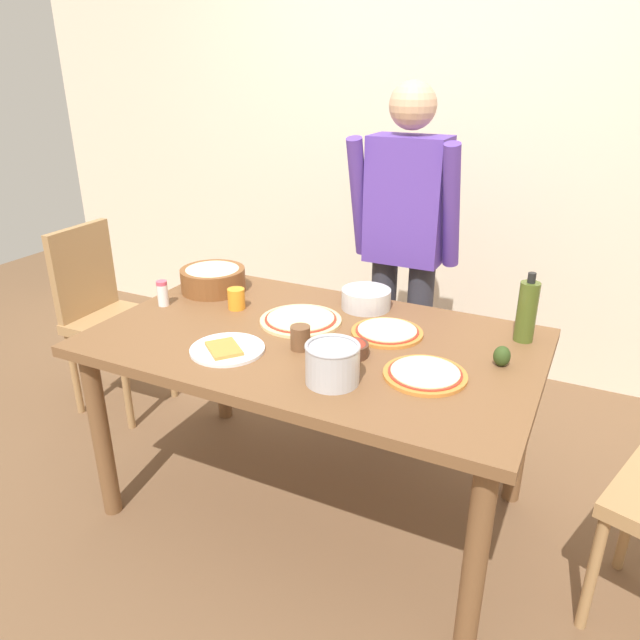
{
  "coord_description": "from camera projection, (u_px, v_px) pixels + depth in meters",
  "views": [
    {
      "loc": [
        0.9,
        -1.76,
        1.68
      ],
      "look_at": [
        0.0,
        0.05,
        0.81
      ],
      "focal_mm": 33.52,
      "sensor_mm": 36.0,
      "label": 1
    }
  ],
  "objects": [
    {
      "name": "ground",
      "position": [
        315.0,
        503.0,
        2.48
      ],
      "size": [
        8.0,
        8.0,
        0.0
      ],
      "primitive_type": "plane",
      "color": "brown"
    },
    {
      "name": "wall_back",
      "position": [
        445.0,
        138.0,
        3.28
      ],
      "size": [
        5.6,
        0.1,
        2.6
      ],
      "primitive_type": "cube",
      "color": "beige",
      "rests_on": "ground"
    },
    {
      "name": "dining_table",
      "position": [
        314.0,
        360.0,
        2.21
      ],
      "size": [
        1.6,
        0.96,
        0.76
      ],
      "color": "brown",
      "rests_on": "ground"
    },
    {
      "name": "person_cook",
      "position": [
        405.0,
        241.0,
        2.7
      ],
      "size": [
        0.49,
        0.25,
        1.62
      ],
      "color": "#2D2D38",
      "rests_on": "ground"
    },
    {
      "name": "chair_wooden_left",
      "position": [
        105.0,
        308.0,
        3.02
      ],
      "size": [
        0.41,
        0.41,
        0.95
      ],
      "color": "#A37A4C",
      "rests_on": "ground"
    },
    {
      "name": "pizza_raw_on_board",
      "position": [
        301.0,
        320.0,
        2.3
      ],
      "size": [
        0.32,
        0.32,
        0.02
      ],
      "color": "beige",
      "rests_on": "dining_table"
    },
    {
      "name": "pizza_cooked_on_tray",
      "position": [
        387.0,
        332.0,
        2.2
      ],
      "size": [
        0.27,
        0.27,
        0.02
      ],
      "color": "#C67A33",
      "rests_on": "dining_table"
    },
    {
      "name": "pizza_second_cooked",
      "position": [
        425.0,
        374.0,
        1.9
      ],
      "size": [
        0.27,
        0.27,
        0.02
      ],
      "color": "#C67A33",
      "rests_on": "dining_table"
    },
    {
      "name": "plate_with_slice",
      "position": [
        227.0,
        349.0,
        2.07
      ],
      "size": [
        0.26,
        0.26,
        0.02
      ],
      "color": "white",
      "rests_on": "dining_table"
    },
    {
      "name": "popcorn_bowl",
      "position": [
        213.0,
        277.0,
        2.6
      ],
      "size": [
        0.28,
        0.28,
        0.11
      ],
      "color": "brown",
      "rests_on": "dining_table"
    },
    {
      "name": "mixing_bowl_steel",
      "position": [
        366.0,
        299.0,
        2.42
      ],
      "size": [
        0.2,
        0.2,
        0.08
      ],
      "color": "#B7B7BC",
      "rests_on": "dining_table"
    },
    {
      "name": "small_sauce_bowl",
      "position": [
        353.0,
        348.0,
        2.03
      ],
      "size": [
        0.11,
        0.11,
        0.06
      ],
      "color": "#4C2D1E",
      "rests_on": "dining_table"
    },
    {
      "name": "olive_oil_bottle",
      "position": [
        527.0,
        311.0,
        2.11
      ],
      "size": [
        0.07,
        0.07,
        0.26
      ],
      "color": "#47561E",
      "rests_on": "dining_table"
    },
    {
      "name": "steel_pot",
      "position": [
        332.0,
        363.0,
        1.85
      ],
      "size": [
        0.17,
        0.17,
        0.13
      ],
      "color": "#B7B7BC",
      "rests_on": "dining_table"
    },
    {
      "name": "cup_orange",
      "position": [
        236.0,
        299.0,
        2.42
      ],
      "size": [
        0.07,
        0.07,
        0.08
      ],
      "primitive_type": "cylinder",
      "color": "orange",
      "rests_on": "dining_table"
    },
    {
      "name": "cup_small_brown",
      "position": [
        301.0,
        338.0,
        2.07
      ],
      "size": [
        0.07,
        0.07,
        0.08
      ],
      "primitive_type": "cylinder",
      "color": "brown",
      "rests_on": "dining_table"
    },
    {
      "name": "salt_shaker",
      "position": [
        163.0,
        293.0,
        2.45
      ],
      "size": [
        0.04,
        0.04,
        0.11
      ],
      "color": "white",
      "rests_on": "dining_table"
    },
    {
      "name": "avocado",
      "position": [
        502.0,
        356.0,
        1.96
      ],
      "size": [
        0.06,
        0.06,
        0.07
      ],
      "primitive_type": "ellipsoid",
      "color": "#2D4219",
      "rests_on": "dining_table"
    }
  ]
}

